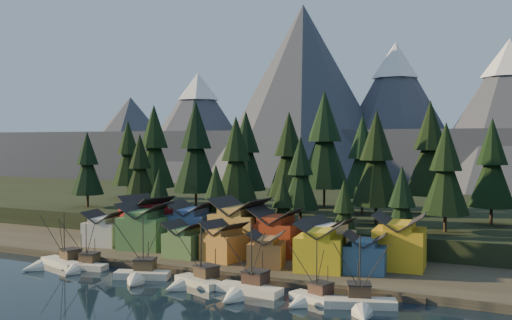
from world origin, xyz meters
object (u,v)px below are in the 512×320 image
at_px(boat_6, 361,295).
at_px(house_front_0, 104,227).
at_px(boat_0, 55,256).
at_px(house_front_1, 145,224).
at_px(boat_4, 245,281).
at_px(boat_1, 82,259).
at_px(house_back_1, 192,223).
at_px(house_back_0, 146,218).
at_px(boat_5, 311,290).
at_px(boat_3, 193,273).
at_px(boat_2, 140,267).

xyz_separation_m(boat_6, house_front_0, (-64.61, 17.73, 3.37)).
relative_size(boat_0, house_front_1, 1.12).
height_order(boat_4, house_front_0, boat_4).
bearing_deg(boat_1, boat_6, -9.98).
bearing_deg(house_back_1, house_back_0, 172.02).
bearing_deg(house_back_0, boat_4, -19.98).
xyz_separation_m(boat_5, house_front_0, (-56.64, 17.79, 3.47)).
relative_size(boat_3, house_front_0, 1.36).
distance_m(boat_5, house_front_0, 59.47).
height_order(boat_3, house_front_0, boat_3).
bearing_deg(house_front_1, boat_5, -31.47).
bearing_deg(boat_0, house_front_0, 113.77).
relative_size(boat_2, house_back_0, 1.06).
bearing_deg(boat_5, boat_1, -161.22).
bearing_deg(boat_6, house_back_0, 136.21).
bearing_deg(boat_5, boat_3, -161.14).
bearing_deg(boat_4, boat_6, 5.73).
bearing_deg(boat_5, house_front_0, -176.96).
bearing_deg(boat_6, boat_3, 158.89).
relative_size(boat_4, house_front_0, 1.44).
distance_m(boat_1, boat_4, 36.92).
distance_m(boat_2, house_front_0, 29.57).
xyz_separation_m(boat_1, boat_6, (56.07, -1.37, 0.08)).
bearing_deg(boat_4, boat_3, 178.79).
bearing_deg(house_back_1, boat_3, -63.62).
bearing_deg(boat_2, boat_0, 156.84).
xyz_separation_m(boat_1, boat_4, (36.88, -1.84, 0.26)).
height_order(boat_2, house_front_0, boat_2).
relative_size(boat_1, boat_4, 0.86).
height_order(boat_0, boat_1, boat_0).
distance_m(boat_1, boat_6, 56.09).
relative_size(boat_6, house_back_0, 1.03).
xyz_separation_m(boat_1, house_back_1, (9.92, 24.25, 4.66)).
height_order(boat_3, house_back_0, house_back_0).
height_order(boat_0, boat_6, boat_6).
height_order(boat_0, boat_4, boat_4).
xyz_separation_m(boat_5, house_front_1, (-46.02, 18.80, 4.69)).
bearing_deg(boat_0, boat_3, 16.94).
distance_m(boat_3, house_back_0, 38.84).
bearing_deg(house_front_1, boat_1, -106.05).
bearing_deg(boat_2, house_front_0, 123.19).
height_order(boat_6, house_back_0, house_back_0).
relative_size(boat_6, house_front_0, 1.36).
relative_size(boat_0, boat_6, 1.03).
relative_size(boat_1, boat_5, 1.04).
distance_m(boat_0, boat_5, 55.08).
height_order(house_front_0, house_back_0, house_back_0).
bearing_deg(house_front_1, boat_0, -126.71).
bearing_deg(boat_3, house_front_1, 163.39).
bearing_deg(boat_2, house_back_0, 104.63).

